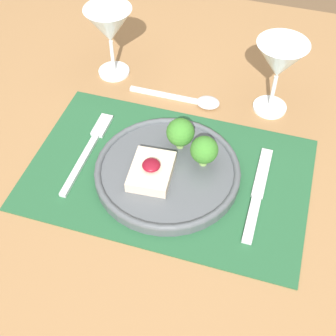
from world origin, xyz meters
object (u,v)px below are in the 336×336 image
spoon (195,100)px  wine_glass_far (109,28)px  dinner_plate (170,168)px  fork (90,147)px  knife (256,199)px  wine_glass_near (279,63)px

spoon → wine_glass_far: wine_glass_far is taller
dinner_plate → fork: size_ratio=1.23×
spoon → fork: bearing=-131.2°
wine_glass_far → spoon: bearing=-12.6°
knife → spoon: 0.27m
spoon → wine_glass_far: bearing=166.2°
dinner_plate → knife: dinner_plate is taller
fork → wine_glass_near: (0.30, 0.21, 0.11)m
fork → knife: bearing=-5.4°
fork → knife: knife is taller
fork → spoon: (0.15, 0.18, -0.00)m
dinner_plate → fork: (-0.16, 0.02, -0.01)m
wine_glass_far → wine_glass_near: bearing=-2.7°
dinner_plate → wine_glass_far: wine_glass_far is taller
spoon → knife: bearing=-53.7°
knife → spoon: bearing=129.9°
wine_glass_near → wine_glass_far: bearing=177.3°
dinner_plate → fork: 0.16m
knife → wine_glass_far: bearing=146.8°
fork → wine_glass_far: size_ratio=1.36×
knife → wine_glass_far: wine_glass_far is taller
knife → spoon: spoon is taller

